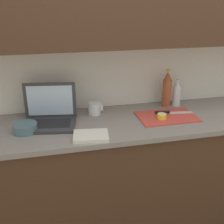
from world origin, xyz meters
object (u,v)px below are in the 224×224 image
object	(u,v)px
cutting_board	(167,117)
bowl_white	(25,128)
laptop	(50,115)
lemon_half_cut	(162,116)
bottle_green_soda	(177,94)
measuring_cup	(94,108)
bottle_oil_tall	(167,90)
knife	(167,112)

from	to	relation	value
cutting_board	bowl_white	distance (m)	1.00
laptop	lemon_half_cut	xyz separation A→B (m)	(0.79, -0.11, -0.04)
bottle_green_soda	measuring_cup	world-z (taller)	bottle_green_soda
bottle_green_soda	bottle_oil_tall	size ratio (longest dim) A/B	0.71
cutting_board	bowl_white	size ratio (longest dim) A/B	2.69
laptop	knife	distance (m)	0.87
laptop	bottle_oil_tall	bearing A→B (deg)	17.00
lemon_half_cut	measuring_cup	xyz separation A→B (m)	(-0.46, 0.21, 0.02)
cutting_board	lemon_half_cut	size ratio (longest dim) A/B	6.23
bottle_oil_tall	measuring_cup	world-z (taller)	bottle_oil_tall
bottle_oil_tall	bowl_white	size ratio (longest dim) A/B	1.92
bottle_oil_tall	laptop	bearing A→B (deg)	-171.83
knife	bottle_green_soda	world-z (taller)	bottle_green_soda
bottle_green_soda	cutting_board	bearing A→B (deg)	-128.43
knife	measuring_cup	size ratio (longest dim) A/B	2.57
lemon_half_cut	bottle_oil_tall	distance (m)	0.30
cutting_board	lemon_half_cut	xyz separation A→B (m)	(-0.05, -0.03, 0.02)
laptop	bowl_white	xyz separation A→B (m)	(-0.16, -0.10, -0.03)
cutting_board	bowl_white	world-z (taller)	bowl_white
knife	measuring_cup	world-z (taller)	measuring_cup
lemon_half_cut	bowl_white	distance (m)	0.95
knife	bottle_green_soda	distance (m)	0.24
lemon_half_cut	laptop	bearing A→B (deg)	171.79
bowl_white	bottle_green_soda	bearing A→B (deg)	11.37
bowl_white	bottle_oil_tall	bearing A→B (deg)	12.28
laptop	bottle_green_soda	size ratio (longest dim) A/B	1.82
knife	measuring_cup	bearing A→B (deg)	174.01
bowl_white	laptop	bearing A→B (deg)	32.48
laptop	bowl_white	size ratio (longest dim) A/B	2.48
laptop	bowl_white	distance (m)	0.20
laptop	bottle_oil_tall	size ratio (longest dim) A/B	1.29
bottle_oil_tall	bowl_white	distance (m)	1.12
laptop	knife	xyz separation A→B (m)	(0.87, -0.03, -0.05)
bottle_oil_tall	measuring_cup	distance (m)	0.60
lemon_half_cut	bowl_white	xyz separation A→B (m)	(-0.95, 0.01, 0.00)
laptop	bottle_oil_tall	distance (m)	0.94
measuring_cup	bowl_white	distance (m)	0.53
cutting_board	lemon_half_cut	distance (m)	0.06
bottle_oil_tall	bowl_white	bearing A→B (deg)	-167.72
bottle_oil_tall	measuring_cup	size ratio (longest dim) A/B	2.69
laptop	cutting_board	bearing A→B (deg)	3.13
lemon_half_cut	bottle_green_soda	bearing A→B (deg)	47.62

